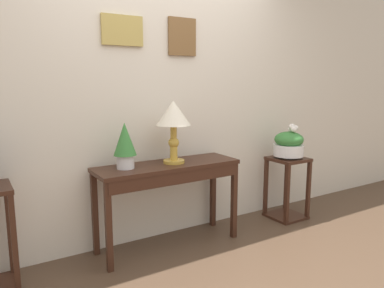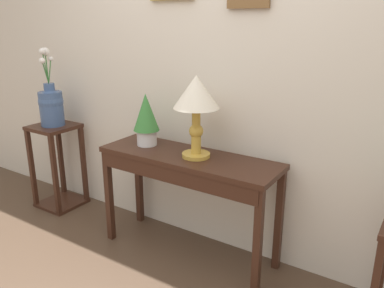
{
  "view_description": "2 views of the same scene",
  "coord_description": "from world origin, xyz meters",
  "views": [
    {
      "loc": [
        -1.45,
        -1.66,
        1.42
      ],
      "look_at": [
        0.2,
        1.01,
        0.89
      ],
      "focal_mm": 34.36,
      "sensor_mm": 36.0,
      "label": 1
    },
    {
      "loc": [
        1.32,
        -0.99,
        1.59
      ],
      "look_at": [
        -0.03,
        1.07,
        0.8
      ],
      "focal_mm": 36.56,
      "sensor_mm": 36.0,
      "label": 2
    }
  ],
  "objects": [
    {
      "name": "table_lamp",
      "position": [
        0.03,
        1.03,
        1.12
      ],
      "size": [
        0.29,
        0.29,
        0.53
      ],
      "color": "gold",
      "rests_on": "console_table"
    },
    {
      "name": "console_table",
      "position": [
        -0.03,
        1.01,
        0.63
      ],
      "size": [
        1.24,
        0.4,
        0.74
      ],
      "color": "#381E14",
      "rests_on": "ground"
    },
    {
      "name": "back_wall_with_art",
      "position": [
        -0.0,
        1.32,
        1.4
      ],
      "size": [
        9.0,
        0.13,
        2.8
      ],
      "color": "beige",
      "rests_on": "ground"
    },
    {
      "name": "pedestal_stand_left",
      "position": [
        -1.4,
        1.04,
        0.37
      ],
      "size": [
        0.35,
        0.35,
        0.74
      ],
      "color": "#381E14",
      "rests_on": "ground"
    },
    {
      "name": "flower_vase_tall_left",
      "position": [
        -1.41,
        1.04,
        0.92
      ],
      "size": [
        0.2,
        0.2,
        0.64
      ],
      "color": "#3D5684",
      "rests_on": "pedestal_stand_left"
    },
    {
      "name": "potted_plant_on_console",
      "position": [
        -0.4,
        1.05,
        0.94
      ],
      "size": [
        0.18,
        0.18,
        0.37
      ],
      "color": "silver",
      "rests_on": "console_table"
    }
  ]
}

